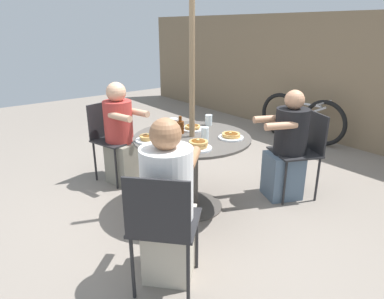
# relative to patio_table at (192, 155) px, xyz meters

# --- Properties ---
(ground_plane) EXTENTS (12.00, 12.00, 0.00)m
(ground_plane) POSITION_rel_patio_table_xyz_m (0.00, 0.00, -0.54)
(ground_plane) COLOR gray
(back_fence) EXTENTS (10.00, 0.06, 1.89)m
(back_fence) POSITION_rel_patio_table_xyz_m (0.00, 2.96, 0.40)
(back_fence) COLOR #7A664C
(back_fence) RESTS_ON ground
(patio_table) EXTENTS (1.09, 1.09, 0.73)m
(patio_table) POSITION_rel_patio_table_xyz_m (0.00, 0.00, 0.00)
(patio_table) COLOR #4C4742
(patio_table) RESTS_ON ground
(umbrella_pole) EXTENTS (0.05, 0.05, 2.30)m
(umbrella_pole) POSITION_rel_patio_table_xyz_m (0.00, 0.00, 0.61)
(umbrella_pole) COLOR #846B4C
(umbrella_pole) RESTS_ON ground
(patio_chair_north) EXTENTS (0.52, 0.52, 0.88)m
(patio_chair_north) POSITION_rel_patio_table_xyz_m (-1.12, -0.29, -0.02)
(patio_chair_north) COLOR #232326
(patio_chair_north) RESTS_ON ground
(diner_north) EXTENTS (0.52, 0.41, 1.14)m
(diner_north) POSITION_rel_patio_table_xyz_m (-0.96, -0.24, -0.01)
(diner_north) COLOR gray
(diner_north) RESTS_ON ground
(patio_chair_east) EXTENTS (0.60, 0.60, 0.88)m
(patio_chair_east) POSITION_rel_patio_table_xyz_m (0.78, -0.85, -0.02)
(patio_chair_east) COLOR #232326
(patio_chair_east) RESTS_ON ground
(diner_east) EXTENTS (0.57, 0.58, 1.17)m
(diner_east) POSITION_rel_patio_table_xyz_m (0.67, -0.73, -0.01)
(diner_east) COLOR beige
(diner_east) RESTS_ON ground
(patio_chair_south) EXTENTS (0.56, 0.56, 0.88)m
(patio_chair_south) POSITION_rel_patio_table_xyz_m (0.48, 1.05, -0.02)
(patio_chair_south) COLOR #232326
(patio_chair_south) RESTS_ON ground
(diner_south) EXTENTS (0.49, 0.56, 1.12)m
(diner_south) POSITION_rel_patio_table_xyz_m (0.41, 0.90, -0.03)
(diner_south) COLOR slate
(diner_south) RESTS_ON ground
(pancake_plate_a) EXTENTS (0.23, 0.23, 0.06)m
(pancake_plate_a) POSITION_rel_patio_table_xyz_m (-0.13, -0.39, 0.21)
(pancake_plate_a) COLOR white
(pancake_plate_a) RESTS_ON patio_table
(pancake_plate_b) EXTENTS (0.23, 0.23, 0.08)m
(pancake_plate_b) POSITION_rel_patio_table_xyz_m (0.30, -0.17, 0.22)
(pancake_plate_b) COLOR white
(pancake_plate_b) RESTS_ON patio_table
(pancake_plate_c) EXTENTS (0.23, 0.23, 0.06)m
(pancake_plate_c) POSITION_rel_patio_table_xyz_m (-0.17, 0.14, 0.21)
(pancake_plate_c) COLOR white
(pancake_plate_c) RESTS_ON patio_table
(pancake_plate_d) EXTENTS (0.23, 0.23, 0.06)m
(pancake_plate_d) POSITION_rel_patio_table_xyz_m (0.26, 0.24, 0.21)
(pancake_plate_d) COLOR white
(pancake_plate_d) RESTS_ON patio_table
(syrup_bottle) EXTENTS (0.09, 0.07, 0.17)m
(syrup_bottle) POSITION_rel_patio_table_xyz_m (-0.15, -0.02, 0.25)
(syrup_bottle) COLOR #602D0F
(syrup_bottle) RESTS_ON patio_table
(coffee_cup) EXTENTS (0.09, 0.09, 0.11)m
(coffee_cup) POSITION_rel_patio_table_xyz_m (-0.29, -0.01, 0.24)
(coffee_cup) COLOR white
(coffee_cup) RESTS_ON patio_table
(drinking_glass_a) EXTENTS (0.07, 0.07, 0.13)m
(drinking_glass_a) POSITION_rel_patio_table_xyz_m (0.18, -0.00, 0.25)
(drinking_glass_a) COLOR silver
(drinking_glass_a) RESTS_ON patio_table
(drinking_glass_b) EXTENTS (0.07, 0.07, 0.11)m
(drinking_glass_b) POSITION_rel_patio_table_xyz_m (-0.20, 0.37, 0.24)
(drinking_glass_b) COLOR silver
(drinking_glass_b) RESTS_ON patio_table
(bicycle) EXTENTS (1.43, 0.44, 0.70)m
(bicycle) POSITION_rel_patio_table_xyz_m (-0.62, 2.65, -0.19)
(bicycle) COLOR black
(bicycle) RESTS_ON ground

